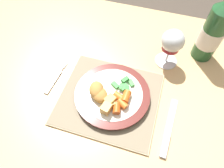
# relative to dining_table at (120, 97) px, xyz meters

# --- Properties ---
(ground_plane) EXTENTS (6.00, 6.00, 0.00)m
(ground_plane) POSITION_rel_dining_table_xyz_m (0.00, 0.00, -0.65)
(ground_plane) COLOR #4C4238
(dining_table) EXTENTS (1.33, 0.82, 0.74)m
(dining_table) POSITION_rel_dining_table_xyz_m (0.00, 0.00, 0.00)
(dining_table) COLOR tan
(dining_table) RESTS_ON ground
(placemat) EXTENTS (0.30, 0.27, 0.01)m
(placemat) POSITION_rel_dining_table_xyz_m (-0.02, -0.07, 0.10)
(placemat) COLOR tan
(placemat) RESTS_ON dining_table
(dinner_plate) EXTENTS (0.23, 0.23, 0.02)m
(dinner_plate) POSITION_rel_dining_table_xyz_m (-0.01, -0.06, 0.11)
(dinner_plate) COLOR white
(dinner_plate) RESTS_ON placemat
(breaded_croquettes) EXTENTS (0.08, 0.08, 0.04)m
(breaded_croquettes) POSITION_rel_dining_table_xyz_m (-0.05, -0.08, 0.14)
(breaded_croquettes) COLOR #B77F3D
(breaded_croquettes) RESTS_ON dinner_plate
(green_beans_pile) EXTENTS (0.07, 0.07, 0.02)m
(green_beans_pile) POSITION_rel_dining_table_xyz_m (0.02, -0.03, 0.13)
(green_beans_pile) COLOR green
(green_beans_pile) RESTS_ON dinner_plate
(glazed_carrots) EXTENTS (0.05, 0.08, 0.02)m
(glazed_carrots) POSITION_rel_dining_table_xyz_m (0.03, -0.08, 0.13)
(glazed_carrots) COLOR orange
(glazed_carrots) RESTS_ON dinner_plate
(fork) EXTENTS (0.02, 0.14, 0.01)m
(fork) POSITION_rel_dining_table_xyz_m (-0.21, -0.05, 0.10)
(fork) COLOR silver
(fork) RESTS_ON dining_table
(table_knife) EXTENTS (0.03, 0.19, 0.01)m
(table_knife) POSITION_rel_dining_table_xyz_m (0.17, -0.12, 0.10)
(table_knife) COLOR silver
(table_knife) RESTS_ON dining_table
(wine_glass) EXTENTS (0.08, 0.08, 0.14)m
(wine_glass) POSITION_rel_dining_table_xyz_m (0.13, 0.14, 0.19)
(wine_glass) COLOR silver
(wine_glass) RESTS_ON dining_table
(bottle) EXTENTS (0.07, 0.07, 0.30)m
(bottle) POSITION_rel_dining_table_xyz_m (0.24, 0.21, 0.21)
(bottle) COLOR #23562D
(bottle) RESTS_ON dining_table
(roast_potatoes) EXTENTS (0.04, 0.06, 0.03)m
(roast_potatoes) POSITION_rel_dining_table_xyz_m (-0.01, -0.10, 0.13)
(roast_potatoes) COLOR #DBB256
(roast_potatoes) RESTS_ON dinner_plate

